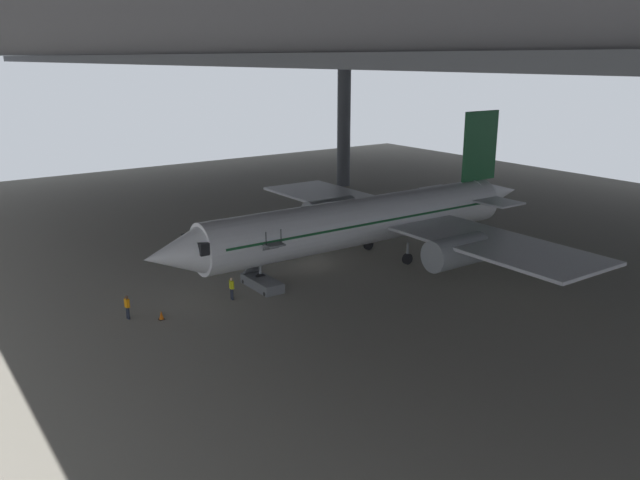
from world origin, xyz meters
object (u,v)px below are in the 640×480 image
(airplane_main, at_px, (368,220))
(baggage_tug, at_px, (522,253))
(crew_worker_near_nose, at_px, (127,306))
(crew_worker_by_stairs, at_px, (232,287))
(traffic_cone_orange, at_px, (161,315))
(boarding_stairs, at_px, (263,278))

(airplane_main, bearing_deg, baggage_tug, 56.25)
(crew_worker_near_nose, distance_m, crew_worker_by_stairs, 7.06)
(crew_worker_by_stairs, bearing_deg, traffic_cone_orange, -84.49)
(crew_worker_near_nose, relative_size, crew_worker_by_stairs, 0.99)
(baggage_tug, bearing_deg, crew_worker_near_nose, -102.27)
(boarding_stairs, xyz_separation_m, crew_worker_by_stairs, (0.77, -2.90, 0.17))
(boarding_stairs, bearing_deg, baggage_tug, 72.44)
(airplane_main, relative_size, traffic_cone_orange, 61.45)
(traffic_cone_orange, height_order, baggage_tug, baggage_tug)
(airplane_main, distance_m, crew_worker_by_stairs, 13.46)
(crew_worker_near_nose, distance_m, baggage_tug, 31.55)
(airplane_main, height_order, baggage_tug, airplane_main)
(crew_worker_near_nose, distance_m, traffic_cone_orange, 2.25)
(crew_worker_near_nose, xyz_separation_m, crew_worker_by_stairs, (0.85, 7.01, 0.01))
(crew_worker_by_stairs, height_order, baggage_tug, crew_worker_by_stairs)
(crew_worker_by_stairs, relative_size, baggage_tug, 0.64)
(airplane_main, xyz_separation_m, boarding_stairs, (0.51, -10.25, -2.73))
(crew_worker_near_nose, relative_size, traffic_cone_orange, 2.63)
(boarding_stairs, relative_size, crew_worker_by_stairs, 2.93)
(airplane_main, xyz_separation_m, traffic_cone_orange, (1.79, -18.48, -3.18))
(airplane_main, relative_size, boarding_stairs, 7.88)
(crew_worker_near_nose, bearing_deg, crew_worker_by_stairs, 83.06)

